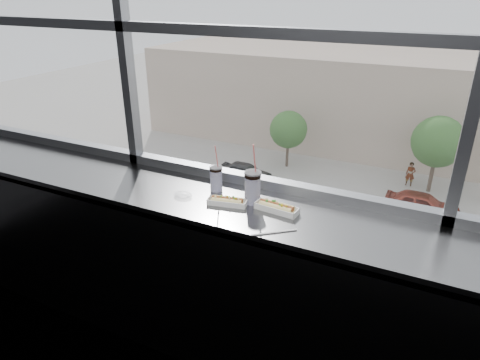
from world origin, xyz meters
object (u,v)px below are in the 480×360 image
at_px(soda_cup_right, 253,186).
at_px(hotdog_tray_right, 277,207).
at_px(car_near_b, 270,237).
at_px(tree_center, 438,142).
at_px(hotdog_tray_left, 227,201).
at_px(car_far_a, 245,169).
at_px(pedestrian_b, 411,172).
at_px(wrapper, 183,195).
at_px(tree_left, 288,130).
at_px(car_far_b, 423,201).
at_px(loose_straw, 274,232).
at_px(soda_cup_left, 216,177).

bearing_deg(soda_cup_right, hotdog_tray_right, -13.41).
distance_m(car_near_b, tree_center, 14.26).
relative_size(hotdog_tray_left, car_far_a, 0.04).
distance_m(hotdog_tray_left, hotdog_tray_right, 0.28).
bearing_deg(car_near_b, car_far_a, 35.19).
height_order(hotdog_tray_right, pedestrian_b, hotdog_tray_right).
xyz_separation_m(hotdog_tray_left, wrapper, (-0.28, -0.02, -0.01)).
bearing_deg(tree_left, pedestrian_b, 2.52).
relative_size(car_far_a, car_far_b, 0.90).
height_order(hotdog_tray_left, car_far_b, hotdog_tray_left).
xyz_separation_m(soda_cup_right, loose_straw, (0.24, -0.26, -0.10)).
relative_size(hotdog_tray_left, car_near_b, 0.04).
xyz_separation_m(car_far_b, pedestrian_b, (-1.14, 4.41, 0.03)).
height_order(hotdog_tray_left, tree_center, hotdog_tray_left).
height_order(car_near_b, car_far_b, car_far_b).
relative_size(soda_cup_right, car_far_b, 0.06).
bearing_deg(hotdog_tray_right, wrapper, -166.88).
bearing_deg(car_near_b, soda_cup_left, -157.70).
bearing_deg(tree_center, hotdog_tray_right, -91.87).
relative_size(soda_cup_left, wrapper, 2.73).
height_order(wrapper, tree_center, wrapper).
distance_m(soda_cup_right, tree_center, 29.50).
relative_size(soda_cup_left, car_near_b, 0.05).
bearing_deg(soda_cup_left, pedestrian_b, 90.03).
height_order(car_near_b, tree_left, tree_left).
xyz_separation_m(wrapper, car_near_b, (-5.74, 16.33, -11.08)).
relative_size(car_far_b, pedestrian_b, 2.86).
bearing_deg(tree_left, soda_cup_left, -71.84).
distance_m(hotdog_tray_right, wrapper, 0.56).
relative_size(hotdog_tray_left, hotdog_tray_right, 0.92).
xyz_separation_m(soda_cup_left, car_far_b, (1.13, 24.17, -11.11)).
distance_m(soda_cup_left, pedestrian_b, 30.65).
relative_size(soda_cup_left, car_far_a, 0.05).
xyz_separation_m(hotdog_tray_right, soda_cup_right, (-0.16, 0.04, 0.08)).
height_order(pedestrian_b, tree_center, tree_center).
height_order(car_far_b, pedestrian_b, pedestrian_b).
distance_m(car_far_a, tree_center, 13.30).
relative_size(pedestrian_b, tree_left, 0.47).
distance_m(tree_left, tree_center, 10.61).
distance_m(hotdog_tray_left, tree_center, 29.56).
bearing_deg(tree_left, car_near_b, -74.32).
distance_m(car_far_b, pedestrian_b, 4.55).
height_order(soda_cup_left, pedestrian_b, soda_cup_left).
height_order(hotdog_tray_right, car_near_b, hotdog_tray_right).
bearing_deg(wrapper, car_near_b, 109.36).
bearing_deg(car_far_a, tree_left, -22.37).
bearing_deg(tree_center, loose_straw, -91.71).
height_order(pedestrian_b, tree_left, tree_left).
height_order(wrapper, car_far_a, wrapper).
relative_size(wrapper, car_far_a, 0.02).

